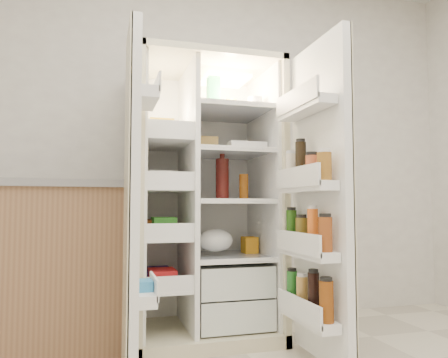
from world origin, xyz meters
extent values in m
cube|color=white|center=(0.00, 2.00, 1.35)|extent=(4.00, 0.02, 2.70)
cube|color=beige|center=(-0.17, 1.93, 0.90)|extent=(0.92, 0.04, 1.80)
cube|color=beige|center=(-0.61, 1.60, 0.90)|extent=(0.04, 0.70, 1.80)
cube|color=beige|center=(0.27, 1.60, 0.90)|extent=(0.04, 0.70, 1.80)
cube|color=beige|center=(-0.17, 1.60, 1.78)|extent=(0.92, 0.70, 0.04)
cube|color=beige|center=(-0.17, 1.60, 0.04)|extent=(0.92, 0.70, 0.08)
cube|color=white|center=(-0.17, 1.90, 0.92)|extent=(0.84, 0.02, 1.68)
cube|color=white|center=(-0.58, 1.60, 0.92)|extent=(0.02, 0.62, 1.68)
cube|color=white|center=(0.24, 1.60, 0.92)|extent=(0.02, 0.62, 1.68)
cube|color=white|center=(-0.28, 1.60, 0.92)|extent=(0.03, 0.62, 1.68)
cube|color=silver|center=(-0.02, 1.58, 0.18)|extent=(0.47, 0.52, 0.19)
cube|color=silver|center=(-0.02, 1.58, 0.39)|extent=(0.47, 0.52, 0.19)
cube|color=#FFD18C|center=(-0.02, 1.65, 1.72)|extent=(0.30, 0.30, 0.02)
cube|color=white|center=(-0.44, 1.60, 0.35)|extent=(0.28, 0.58, 0.02)
cube|color=white|center=(-0.44, 1.60, 0.65)|extent=(0.28, 0.58, 0.02)
cube|color=white|center=(-0.44, 1.60, 0.95)|extent=(0.28, 0.58, 0.02)
cube|color=white|center=(-0.44, 1.60, 1.25)|extent=(0.28, 0.58, 0.02)
cube|color=silver|center=(-0.02, 1.60, 0.52)|extent=(0.49, 0.58, 0.01)
cube|color=silver|center=(-0.02, 1.60, 0.88)|extent=(0.49, 0.58, 0.01)
cube|color=silver|center=(-0.02, 1.60, 1.20)|extent=(0.49, 0.58, 0.02)
cube|color=silver|center=(-0.02, 1.60, 1.48)|extent=(0.49, 0.58, 0.02)
cube|color=red|center=(-0.44, 1.60, 0.41)|extent=(0.16, 0.20, 0.10)
cube|color=#308725|center=(-0.44, 1.60, 0.72)|extent=(0.14, 0.18, 0.12)
cube|color=silver|center=(-0.44, 1.60, 0.99)|extent=(0.20, 0.22, 0.07)
cube|color=yellow|center=(-0.44, 1.60, 1.33)|extent=(0.15, 0.16, 0.14)
cube|color=#3B2B83|center=(-0.44, 1.60, 0.40)|extent=(0.18, 0.20, 0.09)
cube|color=#CB5423|center=(-0.44, 1.60, 0.71)|extent=(0.14, 0.18, 0.10)
cube|color=white|center=(-0.44, 1.60, 1.02)|extent=(0.16, 0.16, 0.12)
sphere|color=orange|center=(-0.14, 1.50, 0.12)|extent=(0.07, 0.07, 0.07)
sphere|color=orange|center=(-0.05, 1.54, 0.12)|extent=(0.07, 0.07, 0.07)
sphere|color=orange|center=(0.05, 1.50, 0.12)|extent=(0.07, 0.07, 0.07)
sphere|color=orange|center=(-0.09, 1.64, 0.12)|extent=(0.07, 0.07, 0.07)
sphere|color=orange|center=(0.01, 1.62, 0.12)|extent=(0.07, 0.07, 0.07)
sphere|color=orange|center=(0.11, 1.58, 0.12)|extent=(0.07, 0.07, 0.07)
sphere|color=orange|center=(-0.17, 1.58, 0.12)|extent=(0.07, 0.07, 0.07)
ellipsoid|color=#456D24|center=(-0.02, 1.60, 0.40)|extent=(0.26, 0.24, 0.11)
cylinder|color=#4A1210|center=(-0.06, 1.56, 1.02)|extent=(0.09, 0.09, 0.27)
cylinder|color=brown|center=(0.07, 1.51, 0.97)|extent=(0.06, 0.06, 0.17)
cube|color=#238349|center=(-0.12, 1.58, 1.60)|extent=(0.08, 0.08, 0.23)
cylinder|color=silver|center=(0.16, 1.52, 1.53)|extent=(0.10, 0.10, 0.09)
cylinder|color=#AF8828|center=(0.03, 1.64, 1.54)|extent=(0.08, 0.08, 0.10)
cube|color=white|center=(0.09, 1.50, 1.24)|extent=(0.25, 0.10, 0.06)
cube|color=tan|center=(-0.17, 1.62, 1.26)|extent=(0.17, 0.09, 0.10)
ellipsoid|color=silver|center=(-0.11, 1.53, 0.60)|extent=(0.23, 0.21, 0.14)
cube|color=orange|center=(0.17, 1.67, 0.58)|extent=(0.09, 0.11, 0.11)
cube|color=white|center=(-0.67, 1.05, 0.90)|extent=(0.05, 0.40, 1.72)
cube|color=beige|center=(-0.70, 1.05, 0.90)|extent=(0.01, 0.40, 1.72)
cube|color=white|center=(-0.60, 1.05, 0.40)|extent=(0.09, 0.32, 0.06)
cube|color=white|center=(-0.60, 1.05, 1.40)|extent=(0.09, 0.32, 0.06)
cube|color=#338CCC|center=(-0.60, 1.05, 0.43)|extent=(0.07, 0.12, 0.10)
cube|color=white|center=(0.33, 0.96, 0.90)|extent=(0.05, 0.58, 1.72)
cube|color=beige|center=(0.35, 0.96, 0.90)|extent=(0.01, 0.58, 1.72)
cube|color=white|center=(0.24, 0.96, 0.26)|extent=(0.11, 0.50, 0.05)
cube|color=white|center=(0.24, 0.96, 0.60)|extent=(0.11, 0.50, 0.05)
cube|color=white|center=(0.24, 0.96, 0.95)|extent=(0.11, 0.50, 0.05)
cube|color=white|center=(0.24, 0.96, 1.38)|extent=(0.11, 0.50, 0.05)
cylinder|color=#78380D|center=(0.24, 0.76, 0.39)|extent=(0.07, 0.07, 0.20)
cylinder|color=black|center=(0.24, 0.89, 0.40)|extent=(0.06, 0.06, 0.22)
cylinder|color=#BD8C3F|center=(0.24, 1.02, 0.38)|extent=(0.06, 0.06, 0.18)
cylinder|color=#257025|center=(0.24, 1.15, 0.38)|extent=(0.06, 0.06, 0.19)
cylinder|color=brown|center=(0.24, 0.76, 0.71)|extent=(0.07, 0.07, 0.17)
cylinder|color=orange|center=(0.24, 0.89, 0.73)|extent=(0.06, 0.06, 0.21)
cylinder|color=brown|center=(0.24, 1.02, 0.70)|extent=(0.07, 0.07, 0.16)
cylinder|color=#245212|center=(0.24, 1.15, 0.72)|extent=(0.06, 0.06, 0.20)
cylinder|color=#8C5B1E|center=(0.24, 0.76, 1.04)|extent=(0.07, 0.07, 0.14)
cylinder|color=#B7552F|center=(0.24, 0.89, 1.04)|extent=(0.07, 0.07, 0.14)
cylinder|color=black|center=(0.24, 1.02, 1.09)|extent=(0.06, 0.06, 0.23)
cylinder|color=#F0E3C5|center=(0.24, 1.15, 1.06)|extent=(0.06, 0.06, 0.18)
cube|color=#976E4B|center=(-1.30, 1.72, 0.48)|extent=(1.33, 0.69, 0.96)
cube|color=#96969C|center=(-1.30, 1.72, 0.98)|extent=(1.38, 0.73, 0.04)
camera|label=1|loc=(-0.81, -1.12, 0.85)|focal=34.00mm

